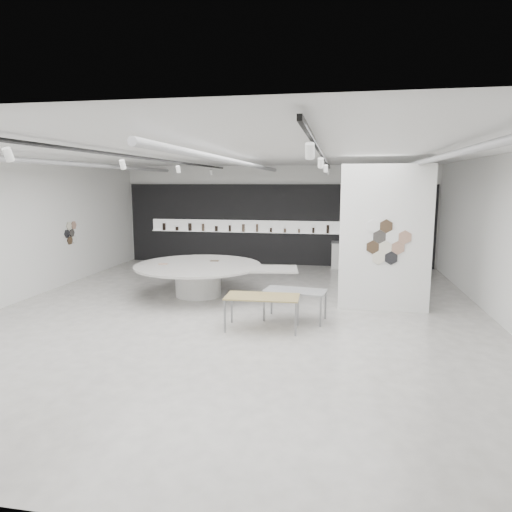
% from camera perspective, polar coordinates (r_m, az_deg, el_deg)
% --- Properties ---
extents(room, '(12.02, 14.02, 3.82)m').
position_cam_1_polar(room, '(10.85, -2.86, 3.43)').
color(room, beige).
rests_on(room, ground).
extents(back_wall_display, '(11.80, 0.27, 3.10)m').
position_cam_1_polar(back_wall_display, '(17.70, 2.26, 3.91)').
color(back_wall_display, black).
rests_on(back_wall_display, ground).
extents(partition_column, '(2.20, 0.38, 3.60)m').
position_cam_1_polar(partition_column, '(11.66, 15.81, 2.14)').
color(partition_column, white).
rests_on(partition_column, ground).
extents(display_island, '(4.87, 4.00, 0.91)m').
position_cam_1_polar(display_island, '(12.89, -6.92, -2.41)').
color(display_island, white).
rests_on(display_island, ground).
extents(sample_table_wood, '(1.60, 0.82, 0.74)m').
position_cam_1_polar(sample_table_wood, '(9.86, 0.79, -5.33)').
color(sample_table_wood, '#94814C').
rests_on(sample_table_wood, ground).
extents(sample_table_stone, '(1.48, 0.89, 0.71)m').
position_cam_1_polar(sample_table_stone, '(10.55, 4.92, -4.59)').
color(sample_table_stone, gray).
rests_on(sample_table_stone, ground).
extents(kitchen_counter, '(1.73, 0.69, 1.36)m').
position_cam_1_polar(kitchen_counter, '(17.29, 12.24, 0.08)').
color(kitchen_counter, white).
rests_on(kitchen_counter, ground).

